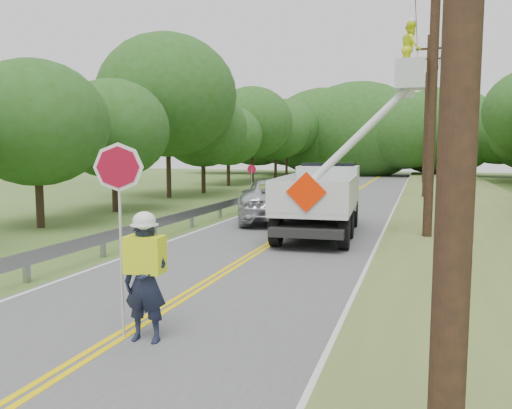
% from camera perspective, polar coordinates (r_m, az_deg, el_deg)
% --- Properties ---
extents(ground, '(140.00, 140.00, 0.00)m').
position_cam_1_polar(ground, '(10.04, -11.08, -12.11)').
color(ground, '#425C24').
rests_on(ground, ground).
extents(road, '(7.20, 96.00, 0.03)m').
position_cam_1_polar(road, '(22.99, 6.28, -1.65)').
color(road, '#525154').
rests_on(road, ground).
extents(guardrail, '(0.18, 48.00, 0.77)m').
position_cam_1_polar(guardrail, '(24.92, -2.34, 0.25)').
color(guardrail, gray).
rests_on(guardrail, ground).
extents(utility_poles, '(1.60, 43.30, 10.00)m').
position_cam_1_polar(utility_poles, '(25.39, 19.21, 10.68)').
color(utility_poles, black).
rests_on(utility_poles, ground).
extents(tall_grass_verge, '(7.00, 96.00, 0.30)m').
position_cam_1_polar(tall_grass_verge, '(22.61, 24.18, -1.93)').
color(tall_grass_verge, '#576930').
rests_on(tall_grass_verge, ground).
extents(treeline_left, '(9.07, 57.20, 10.68)m').
position_cam_1_polar(treeline_left, '(40.95, -4.08, 9.52)').
color(treeline_left, '#332319').
rests_on(treeline_left, ground).
extents(treeline_horizon, '(55.35, 13.98, 12.58)m').
position_cam_1_polar(treeline_horizon, '(64.73, 14.51, 8.10)').
color(treeline_horizon, '#284D15').
rests_on(treeline_horizon, ground).
extents(flagger, '(1.19, 0.54, 3.25)m').
position_cam_1_polar(flagger, '(8.34, -12.63, -7.57)').
color(flagger, '#191E33').
rests_on(flagger, road).
extents(bucket_truck, '(5.04, 7.66, 7.24)m').
position_cam_1_polar(bucket_truck, '(19.55, 8.34, 1.71)').
color(bucket_truck, black).
rests_on(bucket_truck, road).
extents(suv_silver, '(4.99, 7.26, 1.84)m').
position_cam_1_polar(suv_silver, '(22.42, 2.06, 0.58)').
color(suv_silver, silver).
rests_on(suv_silver, road).
extents(suv_darkgrey, '(3.83, 5.53, 1.49)m').
position_cam_1_polar(suv_darkgrey, '(31.23, 4.90, 1.82)').
color(suv_darkgrey, '#3C4044').
rests_on(suv_darkgrey, road).
extents(stop_sign_permanent, '(0.46, 0.26, 2.38)m').
position_cam_1_polar(stop_sign_permanent, '(27.21, -0.50, 2.88)').
color(stop_sign_permanent, gray).
rests_on(stop_sign_permanent, ground).
extents(yard_sign, '(0.51, 0.06, 0.75)m').
position_cam_1_polar(yard_sign, '(14.12, 22.57, -4.88)').
color(yard_sign, white).
rests_on(yard_sign, ground).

